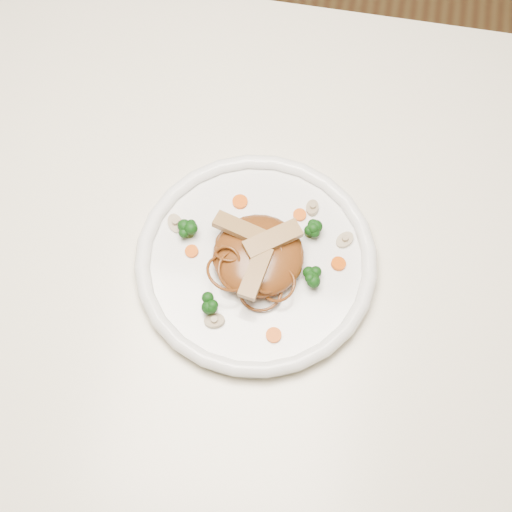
# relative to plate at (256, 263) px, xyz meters

# --- Properties ---
(ground) EXTENTS (4.00, 4.00, 0.00)m
(ground) POSITION_rel_plate_xyz_m (-0.07, 0.04, -0.76)
(ground) COLOR brown
(ground) RESTS_ON ground
(table) EXTENTS (1.20, 0.80, 0.75)m
(table) POSITION_rel_plate_xyz_m (-0.07, 0.04, -0.11)
(table) COLOR white
(table) RESTS_ON ground
(plate) EXTENTS (0.39, 0.39, 0.02)m
(plate) POSITION_rel_plate_xyz_m (0.00, 0.00, 0.00)
(plate) COLOR white
(plate) RESTS_ON table
(noodle_mound) EXTENTS (0.12, 0.12, 0.04)m
(noodle_mound) POSITION_rel_plate_xyz_m (0.00, 0.00, 0.02)
(noodle_mound) COLOR #653213
(noodle_mound) RESTS_ON plate
(chicken_a) EXTENTS (0.07, 0.06, 0.01)m
(chicken_a) POSITION_rel_plate_xyz_m (0.02, 0.02, 0.05)
(chicken_a) COLOR #A4814D
(chicken_a) RESTS_ON noodle_mound
(chicken_b) EXTENTS (0.07, 0.04, 0.01)m
(chicken_b) POSITION_rel_plate_xyz_m (-0.02, 0.02, 0.05)
(chicken_b) COLOR #A4814D
(chicken_b) RESTS_ON noodle_mound
(chicken_c) EXTENTS (0.03, 0.07, 0.01)m
(chicken_c) POSITION_rel_plate_xyz_m (0.01, -0.03, 0.05)
(chicken_c) COLOR #A4814D
(chicken_c) RESTS_ON noodle_mound
(broccoli_0) EXTENTS (0.04, 0.04, 0.03)m
(broccoli_0) POSITION_rel_plate_xyz_m (0.06, 0.05, 0.02)
(broccoli_0) COLOR #0F440E
(broccoli_0) RESTS_ON plate
(broccoli_1) EXTENTS (0.03, 0.03, 0.03)m
(broccoli_1) POSITION_rel_plate_xyz_m (-0.09, 0.02, 0.02)
(broccoli_1) COLOR #0F440E
(broccoli_1) RESTS_ON plate
(broccoli_2) EXTENTS (0.04, 0.04, 0.03)m
(broccoli_2) POSITION_rel_plate_xyz_m (-0.05, -0.07, 0.02)
(broccoli_2) COLOR #0F440E
(broccoli_2) RESTS_ON plate
(broccoli_3) EXTENTS (0.03, 0.03, 0.03)m
(broccoli_3) POSITION_rel_plate_xyz_m (0.07, -0.01, 0.02)
(broccoli_3) COLOR #0F440E
(broccoli_3) RESTS_ON plate
(carrot_0) EXTENTS (0.02, 0.02, 0.00)m
(carrot_0) POSITION_rel_plate_xyz_m (0.04, 0.07, 0.01)
(carrot_0) COLOR #EC5908
(carrot_0) RESTS_ON plate
(carrot_1) EXTENTS (0.02, 0.02, 0.00)m
(carrot_1) POSITION_rel_plate_xyz_m (-0.08, -0.00, 0.01)
(carrot_1) COLOR #EC5908
(carrot_1) RESTS_ON plate
(carrot_2) EXTENTS (0.02, 0.02, 0.00)m
(carrot_2) POSITION_rel_plate_xyz_m (0.10, 0.01, 0.01)
(carrot_2) COLOR #EC5908
(carrot_2) RESTS_ON plate
(carrot_3) EXTENTS (0.02, 0.02, 0.00)m
(carrot_3) POSITION_rel_plate_xyz_m (-0.04, 0.08, 0.01)
(carrot_3) COLOR #EC5908
(carrot_3) RESTS_ON plate
(carrot_4) EXTENTS (0.02, 0.02, 0.00)m
(carrot_4) POSITION_rel_plate_xyz_m (0.04, -0.09, 0.01)
(carrot_4) COLOR #EC5908
(carrot_4) RESTS_ON plate
(mushroom_0) EXTENTS (0.03, 0.03, 0.01)m
(mushroom_0) POSITION_rel_plate_xyz_m (-0.04, -0.09, 0.01)
(mushroom_0) COLOR #C2B491
(mushroom_0) RESTS_ON plate
(mushroom_1) EXTENTS (0.04, 0.04, 0.01)m
(mushroom_1) POSITION_rel_plate_xyz_m (0.11, 0.05, 0.01)
(mushroom_1) COLOR #C2B491
(mushroom_1) RESTS_ON plate
(mushroom_2) EXTENTS (0.04, 0.04, 0.01)m
(mushroom_2) POSITION_rel_plate_xyz_m (-0.11, 0.03, 0.01)
(mushroom_2) COLOR #C2B491
(mushroom_2) RESTS_ON plate
(mushroom_3) EXTENTS (0.02, 0.02, 0.01)m
(mushroom_3) POSITION_rel_plate_xyz_m (0.06, 0.09, 0.01)
(mushroom_3) COLOR #C2B491
(mushroom_3) RESTS_ON plate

